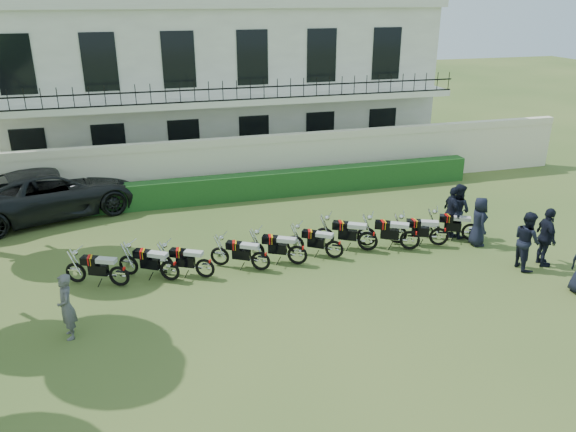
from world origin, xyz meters
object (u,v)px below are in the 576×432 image
object	(u,v)px
officer_2	(546,237)
motorcycle_3	(261,256)
motorcycle_0	(119,271)
motorcycle_4	(297,250)
motorcycle_6	(368,236)
motorcycle_8	(439,232)
officer_1	(527,240)
suv	(53,192)
motorcycle_1	(169,266)
officer_4	(458,210)
officer_5	(452,212)
motorcycle_2	(205,264)
motorcycle_7	(410,236)
officer_3	(479,221)
motorcycle_5	(335,245)
inspector	(66,307)
motorcycle_9	(471,228)

from	to	relation	value
officer_2	motorcycle_3	bearing A→B (deg)	91.29
motorcycle_0	motorcycle_4	world-z (taller)	motorcycle_4
motorcycle_3	motorcycle_4	size ratio (longest dim) A/B	0.95
motorcycle_6	motorcycle_8	world-z (taller)	motorcycle_6
motorcycle_4	officer_1	distance (m)	6.68
motorcycle_4	suv	distance (m)	9.72
motorcycle_1	officer_4	bearing A→B (deg)	-54.51
officer_5	motorcycle_6	bearing A→B (deg)	102.44
motorcycle_6	officer_4	size ratio (longest dim) A/B	1.00
officer_4	motorcycle_6	bearing A→B (deg)	80.18
suv	motorcycle_2	bearing A→B (deg)	-161.98
motorcycle_7	officer_3	distance (m)	2.31
motorcycle_5	officer_2	xyz separation A→B (m)	(5.82, -2.07, 0.44)
motorcycle_5	officer_1	world-z (taller)	officer_1
motorcycle_3	inspector	xyz separation A→B (m)	(-5.09, -2.07, 0.35)
motorcycle_7	officer_2	bearing A→B (deg)	-92.09
motorcycle_6	officer_5	distance (m)	3.16
officer_2	officer_3	size ratio (longest dim) A/B	1.12
motorcycle_4	motorcycle_7	world-z (taller)	motorcycle_7
motorcycle_1	motorcycle_7	world-z (taller)	motorcycle_7
officer_5	motorcycle_2	bearing A→B (deg)	101.29
motorcycle_8	officer_5	size ratio (longest dim) A/B	1.04
motorcycle_8	officer_5	distance (m)	1.05
motorcycle_8	officer_1	distance (m)	2.64
motorcycle_0	motorcycle_2	bearing A→B (deg)	-68.58
officer_1	officer_5	size ratio (longest dim) A/B	1.02
motorcycle_4	motorcycle_7	size ratio (longest dim) A/B	0.96
motorcycle_5	officer_1	distance (m)	5.58
motorcycle_4	officer_1	world-z (taller)	officer_1
motorcycle_0	officer_1	xyz separation A→B (m)	(11.46, -2.03, 0.41)
officer_3	motorcycle_0	bearing A→B (deg)	101.49
inspector	officer_4	size ratio (longest dim) A/B	0.90
motorcycle_4	motorcycle_9	distance (m)	5.94
motorcycle_2	officer_1	xyz separation A→B (m)	(9.12, -1.88, 0.42)
officer_2	officer_5	bearing A→B (deg)	44.26
motorcycle_6	officer_5	size ratio (longest dim) A/B	1.05
inspector	officer_4	bearing A→B (deg)	93.34
officer_1	officer_2	size ratio (longest dim) A/B	0.98
motorcycle_5	motorcycle_9	bearing A→B (deg)	-56.06
suv	officer_2	xyz separation A→B (m)	(14.38, -8.32, 0.04)
inspector	officer_1	world-z (taller)	officer_1
inspector	officer_1	distance (m)	12.60
motorcycle_7	inspector	size ratio (longest dim) A/B	1.11
motorcycle_4	officer_5	bearing A→B (deg)	-54.94
officer_1	officer_2	bearing A→B (deg)	-84.01
motorcycle_4	suv	size ratio (longest dim) A/B	0.28
officer_4	motorcycle_3	bearing A→B (deg)	80.10
motorcycle_2	motorcycle_3	size ratio (longest dim) A/B	1.00
officer_5	officer_2	bearing A→B (deg)	-144.08
motorcycle_7	motorcycle_5	bearing A→B (deg)	117.13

